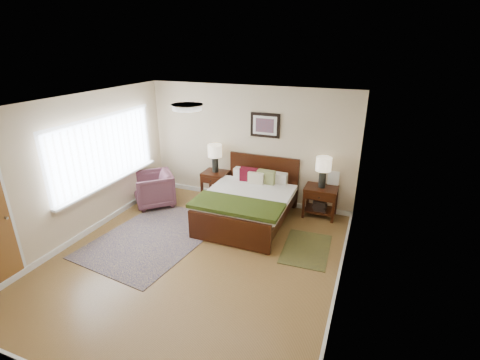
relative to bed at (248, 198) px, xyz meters
The scene contains 17 objects.
floor 1.65m from the bed, 102.85° to the right, with size 5.00×5.00×0.00m, color brown.
back_wall 1.28m from the bed, 109.82° to the left, with size 4.50×0.04×2.50m, color beige.
front_wall 4.12m from the bed, 94.95° to the right, with size 4.50×0.04×2.50m, color beige.
left_wall 3.11m from the bed, 149.50° to the right, with size 0.04×5.00×2.50m, color beige.
right_wall 2.56m from the bed, 38.85° to the right, with size 0.04×5.00×2.50m, color beige.
ceiling 2.55m from the bed, 102.85° to the right, with size 4.50×5.00×0.02m, color white.
window 2.82m from the bed, 161.92° to the right, with size 0.11×2.72×1.32m.
ceil_fixture 2.52m from the bed, 102.85° to the right, with size 0.44×0.44×0.08m.
bed is the anchor object (origin of this frame).
wall_art 1.55m from the bed, 89.96° to the left, with size 0.62×0.05×0.50m.
nightstand_left 1.27m from the bed, 145.60° to the left, with size 0.54×0.48×0.64m.
nightstand_right 1.46m from the bed, 29.92° to the left, with size 0.64×0.48×0.63m.
lamp_left 1.40m from the bed, 144.80° to the left, with size 0.30×0.30×0.61m.
lamp_right 1.57m from the bed, 30.34° to the left, with size 0.30×0.30×0.61m.
armchair 2.15m from the bed, behind, with size 0.77×0.80×0.72m, color brown.
rug_persian 1.89m from the bed, 138.61° to the right, with size 1.73×2.44×0.01m, color #0E0C3C.
rug_navy 1.48m from the bed, 24.41° to the right, with size 0.76×1.14×0.01m, color black.
Camera 1 is at (2.43, -4.18, 3.29)m, focal length 26.00 mm.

